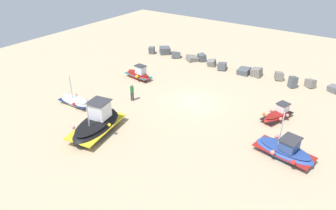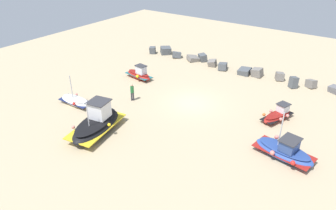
% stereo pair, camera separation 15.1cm
% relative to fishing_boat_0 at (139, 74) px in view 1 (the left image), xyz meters
% --- Properties ---
extents(ground_plane, '(58.00, 58.00, 0.00)m').
position_rel_fishing_boat_0_xyz_m(ground_plane, '(7.40, -1.47, -0.51)').
color(ground_plane, tan).
extents(fishing_boat_0, '(3.29, 1.82, 1.57)m').
position_rel_fishing_boat_0_xyz_m(fishing_boat_0, '(0.00, 0.00, 0.00)').
color(fishing_boat_0, maroon).
rests_on(fishing_boat_0, ground_plane).
extents(fishing_boat_1, '(3.14, 5.44, 2.94)m').
position_rel_fishing_boat_0_xyz_m(fishing_boat_1, '(3.92, -9.66, 0.23)').
color(fishing_boat_1, black).
rests_on(fishing_boat_1, ground_plane).
extents(fishing_boat_2, '(4.29, 2.55, 3.26)m').
position_rel_fishing_boat_0_xyz_m(fishing_boat_2, '(16.51, -4.62, 0.02)').
color(fishing_boat_2, '#2D4C9E').
rests_on(fishing_boat_2, ground_plane).
extents(fishing_boat_3, '(2.02, 3.33, 1.28)m').
position_rel_fishing_boat_0_xyz_m(fishing_boat_3, '(14.54, 0.10, -0.10)').
color(fishing_boat_3, maroon).
rests_on(fishing_boat_3, ground_plane).
extents(fishing_boat_4, '(3.35, 1.55, 2.76)m').
position_rel_fishing_boat_0_xyz_m(fishing_boat_4, '(-0.90, -7.70, -0.14)').
color(fishing_boat_4, white).
rests_on(fishing_boat_4, ground_plane).
extents(person_walking, '(0.32, 0.32, 1.62)m').
position_rel_fishing_boat_0_xyz_m(person_walking, '(2.68, -4.16, 0.43)').
color(person_walking, '#2D2D38').
rests_on(person_walking, ground_plane).
extents(breakwater_rocks, '(23.43, 2.58, 1.29)m').
position_rel_fishing_boat_0_xyz_m(breakwater_rocks, '(6.81, 7.78, -0.13)').
color(breakwater_rocks, '#4C5156').
rests_on(breakwater_rocks, ground_plane).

